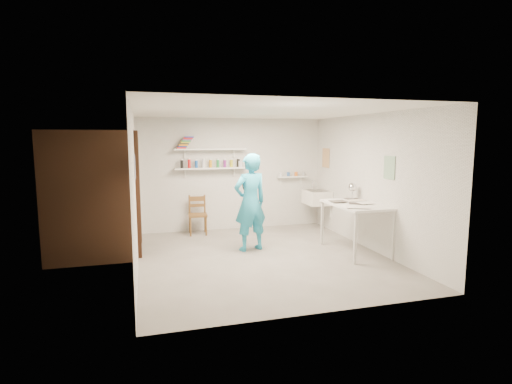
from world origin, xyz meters
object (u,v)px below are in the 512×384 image
object	(u,v)px
desk_lamp	(353,187)
wall_clock	(250,185)
wooden_chair	(198,215)
man	(250,202)
work_table	(355,228)
belfast_sink	(317,197)

from	to	relation	value
desk_lamp	wall_clock	bearing A→B (deg)	169.97
wall_clock	wooden_chair	size ratio (longest dim) A/B	0.38
man	wall_clock	distance (m)	0.36
man	wooden_chair	xyz separation A→B (m)	(-0.74, 1.43, -0.45)
man	work_table	xyz separation A→B (m)	(1.72, -0.63, -0.43)
belfast_sink	man	xyz separation A→B (m)	(-1.83, -1.21, 0.16)
wall_clock	belfast_sink	bearing A→B (deg)	14.40
work_table	desk_lamp	distance (m)	0.86
wall_clock	work_table	xyz separation A→B (m)	(1.66, -0.85, -0.71)
wall_clock	desk_lamp	bearing A→B (deg)	-25.09
belfast_sink	work_table	distance (m)	1.87
wooden_chair	belfast_sink	bearing A→B (deg)	-0.48
wall_clock	man	bearing A→B (deg)	-120.11
belfast_sink	wall_clock	world-z (taller)	wall_clock
belfast_sink	desk_lamp	world-z (taller)	desk_lamp
belfast_sink	wall_clock	bearing A→B (deg)	-150.54
wooden_chair	desk_lamp	bearing A→B (deg)	-25.79
wall_clock	wooden_chair	bearing A→B (deg)	108.23
man	wall_clock	world-z (taller)	man
wooden_chair	wall_clock	bearing A→B (deg)	-52.46
belfast_sink	man	world-z (taller)	man
work_table	desk_lamp	xyz separation A→B (m)	(0.21, 0.52, 0.65)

